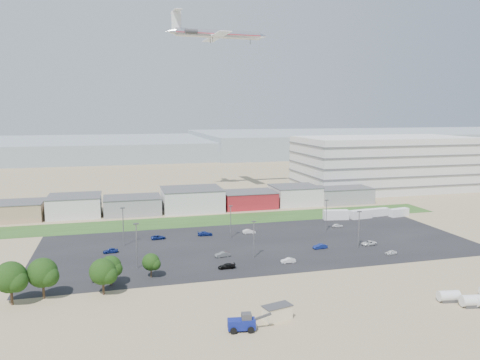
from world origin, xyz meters
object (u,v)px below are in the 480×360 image
object	(u,v)px
parked_car_5	(110,251)
parked_car_11	(249,231)
storage_tank_nw	(449,296)
parked_car_13	(288,260)
parked_car_1	(320,246)
parked_car_6	(205,234)
airliner	(218,34)
parked_car_2	(391,252)
tree_far_left	(11,281)
parked_car_10	(102,278)
telehandler	(242,322)
parked_car_3	(227,266)
parked_car_9	(158,237)
parked_car_8	(338,226)
parked_car_0	(369,243)
portable_shed	(277,312)
parked_car_4	(222,254)
box_trailer_a	(336,215)

from	to	relation	value
parked_car_5	parked_car_11	size ratio (longest dim) A/B	0.98
storage_tank_nw	parked_car_13	xyz separation A→B (m)	(-21.84, 30.36, -0.63)
parked_car_1	parked_car_6	bearing A→B (deg)	-133.01
airliner	parked_car_2	bearing A→B (deg)	-79.55
tree_far_left	parked_car_2	size ratio (longest dim) A/B	3.04
parked_car_1	parked_car_10	world-z (taller)	parked_car_1
telehandler	parked_car_5	bearing A→B (deg)	121.64
parked_car_3	parked_car_5	size ratio (longest dim) A/B	1.07
parked_car_9	parked_car_13	size ratio (longest dim) A/B	1.16
parked_car_11	parked_car_3	bearing A→B (deg)	161.53
parked_car_8	parked_car_10	world-z (taller)	parked_car_10
airliner	parked_car_10	world-z (taller)	airliner
tree_far_left	parked_car_1	xyz separation A→B (m)	(72.92, 19.07, -4.21)
parked_car_0	parked_car_8	size ratio (longest dim) A/B	1.21
parked_car_0	parked_car_9	distance (m)	60.02
airliner	storage_tank_nw	bearing A→B (deg)	-85.22
parked_car_0	parked_car_9	xyz separation A→B (m)	(-56.11, 21.30, -0.01)
parked_car_5	parked_car_6	xyz separation A→B (m)	(27.27, 10.70, -0.01)
parked_car_2	parked_car_10	distance (m)	72.18
parked_car_6	parked_car_11	distance (m)	13.48
parked_car_6	parked_car_11	xyz separation A→B (m)	(13.44, -1.03, 0.00)
parked_car_10	storage_tank_nw	bearing A→B (deg)	-117.00
portable_shed	parked_car_4	world-z (taller)	portable_shed
portable_shed	parked_car_2	distance (m)	50.32
telehandler	airliner	world-z (taller)	airliner
tree_far_left	parked_car_4	distance (m)	49.63
portable_shed	parked_car_10	distance (m)	41.63
storage_tank_nw	parked_car_9	size ratio (longest dim) A/B	0.97
parked_car_6	parked_car_9	bearing A→B (deg)	96.88
parked_car_1	parked_car_5	xyz separation A→B (m)	(-54.91, 10.59, -0.00)
box_trailer_a	parked_car_2	bearing A→B (deg)	-86.61
parked_car_4	parked_car_6	xyz separation A→B (m)	(-0.45, 21.53, -0.01)
parked_car_0	parked_car_3	xyz separation A→B (m)	(-42.75, -8.81, 0.00)
parked_car_0	parked_car_2	xyz separation A→B (m)	(1.07, -9.10, -0.05)
storage_tank_nw	parked_car_8	world-z (taller)	storage_tank_nw
portable_shed	parked_car_3	size ratio (longest dim) A/B	1.28
storage_tank_nw	parked_car_11	bearing A→B (deg)	111.45
parked_car_9	portable_shed	bearing A→B (deg)	-168.19
telehandler	parked_car_11	size ratio (longest dim) A/B	1.91
parked_car_3	parked_car_4	distance (m)	9.08
tree_far_left	telehandler	bearing A→B (deg)	-28.68
parked_car_9	parked_car_10	world-z (taller)	parked_car_10
portable_shed	parked_car_5	world-z (taller)	portable_shed
storage_tank_nw	parked_car_4	distance (m)	53.48
parked_car_4	parked_car_11	distance (m)	24.27
parked_car_8	parked_car_10	distance (m)	78.14
airliner	parked_car_4	size ratio (longest dim) A/B	11.53
airliner	parked_car_13	distance (m)	121.88
parked_car_5	parked_car_13	distance (m)	46.62
portable_shed	parked_car_10	bearing A→B (deg)	123.53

